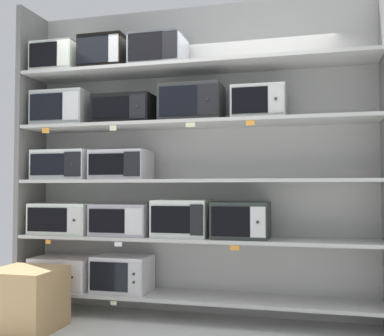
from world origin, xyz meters
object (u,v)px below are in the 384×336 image
(microwave_4, at_px, (182,218))
(microwave_10, at_px, (192,104))
(microwave_1, at_px, (122,273))
(shipping_carton, at_px, (26,299))
(microwave_0, at_px, (64,272))
(microwave_3, at_px, (124,220))
(microwave_9, at_px, (125,110))
(microwave_5, at_px, (241,220))
(microwave_8, at_px, (64,110))
(microwave_13, at_px, (106,55))
(microwave_6, at_px, (64,165))
(microwave_12, at_px, (60,60))
(microwave_11, at_px, (259,103))
(microwave_7, at_px, (121,165))
(microwave_2, at_px, (65,218))
(microwave_14, at_px, (158,52))

(microwave_4, bearing_deg, microwave_10, -0.19)
(microwave_1, bearing_deg, shipping_carton, -132.01)
(microwave_0, bearing_deg, microwave_3, -0.00)
(microwave_9, bearing_deg, microwave_5, -0.02)
(microwave_8, height_order, microwave_13, microwave_13)
(microwave_6, xyz_separation_m, shipping_carton, (0.03, -0.63, -1.11))
(microwave_12, bearing_deg, microwave_8, 0.23)
(shipping_carton, bearing_deg, microwave_10, 27.32)
(microwave_0, distance_m, microwave_6, 1.01)
(microwave_1, height_order, microwave_11, microwave_11)
(microwave_1, relative_size, microwave_10, 0.92)
(microwave_5, bearing_deg, shipping_carton, -159.09)
(microwave_7, xyz_separation_m, shipping_carton, (-0.55, -0.63, -1.11))
(microwave_2, bearing_deg, microwave_3, 0.02)
(microwave_3, distance_m, microwave_4, 0.55)
(microwave_10, height_order, microwave_12, microwave_12)
(microwave_2, distance_m, microwave_4, 1.15)
(microwave_5, relative_size, microwave_12, 1.11)
(microwave_5, height_order, shipping_carton, microwave_5)
(microwave_11, height_order, microwave_12, microwave_12)
(microwave_12, bearing_deg, microwave_7, 0.03)
(microwave_7, bearing_deg, microwave_13, -179.84)
(microwave_9, bearing_deg, microwave_1, -178.93)
(microwave_11, bearing_deg, microwave_6, 179.99)
(microwave_4, height_order, microwave_14, microwave_14)
(microwave_10, xyz_separation_m, microwave_14, (-0.32, -0.00, 0.49))
(microwave_8, distance_m, microwave_11, 1.86)
(microwave_4, height_order, microwave_9, microwave_9)
(microwave_4, height_order, microwave_7, microwave_7)
(microwave_3, bearing_deg, microwave_4, 0.01)
(microwave_1, xyz_separation_m, microwave_13, (-0.17, -0.00, 2.02))
(microwave_3, distance_m, microwave_9, 1.00)
(microwave_13, height_order, microwave_14, microwave_13)
(microwave_0, distance_m, microwave_7, 1.15)
(microwave_0, height_order, microwave_7, microwave_7)
(microwave_1, bearing_deg, microwave_10, 0.01)
(microwave_14, bearing_deg, microwave_7, 179.93)
(microwave_9, xyz_separation_m, shipping_carton, (-0.59, -0.63, -1.61))
(microwave_4, xyz_separation_m, microwave_5, (0.52, -0.00, -0.01))
(microwave_3, xyz_separation_m, microwave_8, (-0.62, -0.00, 1.03))
(microwave_13, relative_size, shipping_carton, 0.81)
(microwave_13, xyz_separation_m, shipping_carton, (-0.40, -0.63, -2.14))
(microwave_12, height_order, microwave_13, microwave_13)
(microwave_11, bearing_deg, microwave_3, 179.99)
(microwave_13, bearing_deg, microwave_1, 0.01)
(microwave_7, xyz_separation_m, microwave_14, (0.35, -0.00, 1.03))
(microwave_0, bearing_deg, microwave_7, 0.00)
(microwave_13, bearing_deg, microwave_2, 179.97)
(microwave_1, distance_m, microwave_14, 2.04)
(microwave_14, bearing_deg, microwave_9, 179.93)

